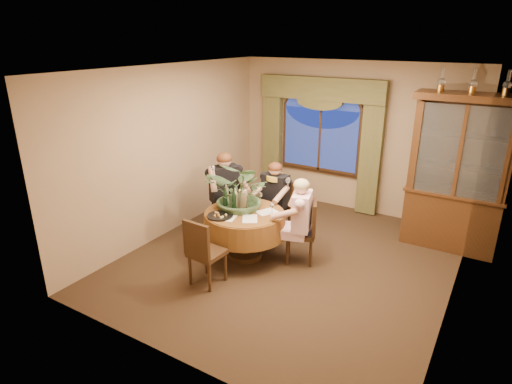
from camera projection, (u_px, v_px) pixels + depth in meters
The scene contains 36 objects.
floor at pixel (289, 260), 6.50m from camera, with size 5.00×5.00×0.00m, color black.
wall_back at pixel (351, 138), 8.02m from camera, with size 4.50×4.50×0.00m, color #937858.
wall_right at pixel (466, 203), 4.92m from camera, with size 5.00×5.00×0.00m, color #937858.
ceiling at pixel (294, 69), 5.53m from camera, with size 5.00×5.00×0.00m, color white.
window at pixel (320, 140), 8.29m from camera, with size 1.62×0.10×1.32m, color navy, non-canonical shape.
arched_transom at pixel (322, 99), 8.02m from camera, with size 1.60×0.06×0.44m, color navy, non-canonical shape.
drapery_left at pixel (272, 140), 8.79m from camera, with size 0.38×0.14×2.32m, color #4C4B25.
drapery_right at pixel (371, 154), 7.79m from camera, with size 0.38×0.14×2.32m, color #4C4B25.
swag_valance at pixel (321, 89), 7.89m from camera, with size 2.45×0.16×0.42m, color #4C4B25, non-canonical shape.
dining_table at pixel (245, 234), 6.48m from camera, with size 1.27×1.27×0.75m, color maroon.
china_cabinet at pixel (458, 174), 6.53m from camera, with size 1.50×0.59×2.43m, color #351F11.
oil_lamp_left at pixel (442, 80), 6.25m from camera, with size 0.11×0.11×0.34m, color #A5722D, non-canonical shape.
oil_lamp_center at pixel (474, 81), 6.05m from camera, with size 0.11×0.11×0.34m, color #A5722D, non-canonical shape.
oil_lamp_right at pixel (508, 83), 5.84m from camera, with size 0.11×0.11×0.34m, color #A5722D, non-canonical shape.
chair_right at pixel (300, 231), 6.33m from camera, with size 0.42×0.42×0.96m, color black.
chair_back_right at pixel (275, 211), 7.07m from camera, with size 0.42×0.42×0.96m, color black.
chair_back at pixel (234, 206), 7.27m from camera, with size 0.42×0.42×0.96m, color black.
chair_front_left at pixel (207, 251), 5.76m from camera, with size 0.42×0.42×0.96m, color black.
person_pink at pixel (301, 223), 6.17m from camera, with size 0.48×0.44×1.34m, color beige, non-canonical shape.
person_back at pixel (225, 195), 7.08m from camera, with size 0.52×0.48×1.46m, color black, non-canonical shape.
person_scarf at pixel (275, 200), 7.04m from camera, with size 0.47×0.43×1.31m, color black, non-canonical shape.
stoneware_vase at pixel (243, 200), 6.40m from camera, with size 0.16×0.16×0.30m, color #8B7059, non-canonical shape.
centerpiece_plant at pixel (242, 167), 6.26m from camera, with size 1.03×1.14×0.89m, color #3F5E38.
olive_bowl at pixel (245, 211), 6.30m from camera, with size 0.15×0.15×0.05m, color #475228.
cheese_platter at pixel (220, 216), 6.17m from camera, with size 0.37×0.37×0.02m, color black.
wine_bottle_0 at pixel (235, 198), 6.40m from camera, with size 0.07×0.07×0.33m, color tan.
wine_bottle_1 at pixel (225, 198), 6.41m from camera, with size 0.07×0.07×0.33m, color black.
wine_bottle_2 at pixel (235, 194), 6.58m from camera, with size 0.07×0.07×0.33m, color black.
wine_bottle_3 at pixel (226, 195), 6.53m from camera, with size 0.07×0.07×0.33m, color tan.
wine_bottle_4 at pixel (234, 201), 6.32m from camera, with size 0.07×0.07×0.33m, color black.
tasting_paper_0 at pixel (250, 219), 6.09m from camera, with size 0.21×0.30×0.00m, color white.
tasting_paper_1 at pixel (267, 212), 6.33m from camera, with size 0.21×0.30×0.00m, color white.
tasting_paper_2 at pixel (229, 217), 6.15m from camera, with size 0.21×0.30×0.00m, color white.
wine_glass_person_pink at pixel (272, 209), 6.22m from camera, with size 0.07×0.07×0.18m, color silver, non-canonical shape.
wine_glass_person_back at pixel (234, 197), 6.67m from camera, with size 0.07×0.07×0.18m, color silver, non-canonical shape.
wine_glass_person_scarf at pixel (260, 198), 6.64m from camera, with size 0.07×0.07×0.18m, color silver, non-canonical shape.
Camera 1 is at (2.54, -5.17, 3.23)m, focal length 30.00 mm.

